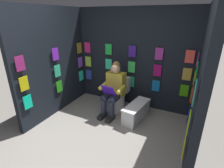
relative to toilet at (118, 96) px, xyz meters
name	(u,v)px	position (x,y,z in m)	size (l,w,h in m)	color
ground_plane	(85,159)	(-0.18, 1.68, -0.33)	(30.00, 30.00, 0.00)	gray
display_wall_back	(133,59)	(-0.18, -0.43, 0.82)	(2.88, 0.14, 2.29)	black
display_wall_left	(200,84)	(-1.62, 0.65, 0.82)	(0.14, 2.06, 2.29)	black
display_wall_right	(54,63)	(1.26, 0.65, 0.82)	(0.14, 2.06, 2.29)	black
toilet	(118,96)	(0.00, 0.00, 0.00)	(0.42, 0.57, 0.77)	white
person_reading	(113,89)	(0.01, 0.23, 0.27)	(0.54, 0.70, 1.19)	gold
comic_longbox_near	(136,112)	(-0.54, 0.26, -0.14)	(0.41, 0.85, 0.36)	silver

